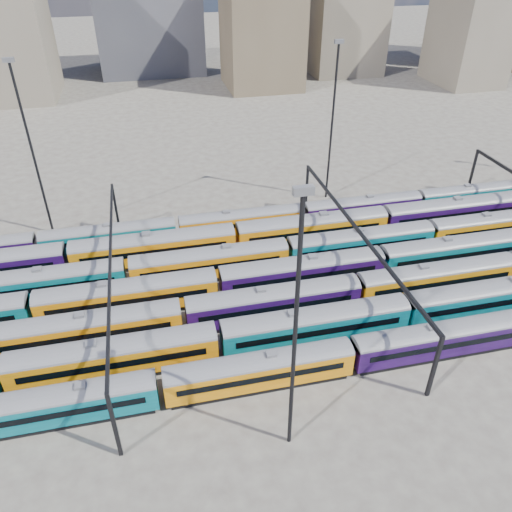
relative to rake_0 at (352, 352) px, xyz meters
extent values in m
plane|color=#48423D|center=(-3.71, 15.00, -2.53)|extent=(500.00, 500.00, 0.00)
cube|color=black|center=(-29.53, 0.00, -2.20)|extent=(18.13, 2.35, 0.67)
cube|color=#054A54|center=(-29.53, 0.00, -0.48)|extent=(19.09, 2.77, 2.77)
cylinder|color=#4C4C51|center=(-29.53, 0.00, 0.91)|extent=(19.09, 2.77, 2.77)
cube|color=black|center=(-29.53, -1.40, -0.15)|extent=(16.80, 0.06, 0.72)
cube|color=black|center=(-29.53, 1.40, -0.15)|extent=(16.80, 0.06, 0.72)
cube|color=slate|center=(-29.53, 0.00, 1.64)|extent=(0.95, 0.86, 0.33)
cube|color=black|center=(-9.84, 0.00, -2.20)|extent=(18.13, 2.35, 0.67)
cube|color=#B56807|center=(-9.84, 0.00, -0.48)|extent=(19.09, 2.77, 2.77)
cylinder|color=#4C4C51|center=(-9.84, 0.00, 0.91)|extent=(19.09, 2.77, 2.77)
cube|color=black|center=(-9.84, -1.40, -0.15)|extent=(16.80, 0.06, 0.72)
cube|color=black|center=(-9.84, 1.40, -0.15)|extent=(16.80, 0.06, 0.72)
cube|color=slate|center=(-9.84, 0.00, 1.64)|extent=(0.95, 0.86, 0.33)
cube|color=black|center=(9.84, 0.00, -2.20)|extent=(18.13, 2.35, 0.67)
cube|color=#190733|center=(9.84, 0.00, -0.48)|extent=(19.09, 2.77, 2.77)
cylinder|color=#4C4C51|center=(9.84, 0.00, 0.91)|extent=(19.09, 2.77, 2.77)
cube|color=black|center=(9.84, -1.40, -0.15)|extent=(16.80, 0.06, 0.72)
cube|color=black|center=(9.84, 1.40, -0.15)|extent=(16.80, 0.06, 0.72)
cube|color=slate|center=(9.84, 0.00, 1.64)|extent=(0.95, 0.86, 0.33)
cube|color=black|center=(-23.99, 5.00, -2.16)|extent=(20.07, 2.60, 0.74)
cube|color=#B56807|center=(-23.99, 5.00, -0.26)|extent=(21.13, 3.06, 3.06)
cylinder|color=#4C4C51|center=(-23.99, 5.00, 1.27)|extent=(21.13, 3.06, 3.06)
cube|color=black|center=(-23.99, 3.45, 0.11)|extent=(18.59, 0.06, 0.79)
cube|color=black|center=(-23.99, 6.55, 0.11)|extent=(18.59, 0.06, 0.79)
cube|color=slate|center=(-23.99, 5.00, 2.09)|extent=(1.06, 0.95, 0.37)
cube|color=black|center=(-2.27, 5.00, -2.16)|extent=(20.07, 2.60, 0.74)
cube|color=#054A54|center=(-2.27, 5.00, -0.26)|extent=(21.13, 3.06, 3.06)
cylinder|color=#4C4C51|center=(-2.27, 5.00, 1.27)|extent=(21.13, 3.06, 3.06)
cube|color=black|center=(-2.27, 3.45, 0.11)|extent=(18.59, 0.06, 0.79)
cube|color=black|center=(-2.27, 6.55, 0.11)|extent=(18.59, 0.06, 0.79)
cube|color=slate|center=(-2.27, 5.00, 2.09)|extent=(1.06, 0.95, 0.37)
cube|color=black|center=(19.46, 5.00, -2.16)|extent=(20.07, 2.60, 0.74)
cube|color=#054A54|center=(19.46, 5.00, -0.26)|extent=(21.13, 3.06, 3.06)
cylinder|color=#4C4C51|center=(19.46, 5.00, 1.27)|extent=(21.13, 3.06, 3.06)
cube|color=black|center=(19.46, 3.45, 0.11)|extent=(18.59, 0.06, 0.79)
cube|color=black|center=(19.46, 6.55, 0.11)|extent=(18.59, 0.06, 0.79)
cube|color=slate|center=(19.46, 5.00, 2.09)|extent=(1.06, 0.95, 0.37)
cube|color=black|center=(-27.01, 10.00, -2.17)|extent=(19.61, 2.54, 0.72)
cube|color=#B56807|center=(-27.01, 10.00, -0.31)|extent=(20.64, 2.99, 2.99)
cylinder|color=#4C4C51|center=(-27.01, 10.00, 1.18)|extent=(20.64, 2.99, 2.99)
cube|color=black|center=(-27.01, 8.48, 0.05)|extent=(18.16, 0.06, 0.77)
cube|color=black|center=(-27.01, 11.52, 0.05)|extent=(18.16, 0.06, 0.77)
cube|color=slate|center=(-27.01, 10.00, 1.98)|extent=(1.03, 0.93, 0.36)
cube|color=black|center=(-5.77, 10.00, -2.17)|extent=(19.61, 2.54, 0.72)
cube|color=#190733|center=(-5.77, 10.00, -0.31)|extent=(20.64, 2.99, 2.99)
cylinder|color=#4C4C51|center=(-5.77, 10.00, 1.18)|extent=(20.64, 2.99, 2.99)
cube|color=black|center=(-5.77, 8.48, 0.05)|extent=(18.16, 0.06, 0.77)
cube|color=black|center=(-5.77, 11.52, 0.05)|extent=(18.16, 0.06, 0.77)
cube|color=slate|center=(-5.77, 10.00, 1.98)|extent=(1.03, 0.93, 0.36)
cube|color=black|center=(15.47, 10.00, -2.17)|extent=(19.61, 2.54, 0.72)
cube|color=#B56807|center=(15.47, 10.00, -0.31)|extent=(20.64, 2.99, 2.99)
cylinder|color=#4C4C51|center=(15.47, 10.00, 1.18)|extent=(20.64, 2.99, 2.99)
cube|color=black|center=(15.47, 8.48, 0.05)|extent=(18.16, 0.06, 0.77)
cube|color=black|center=(15.47, 11.52, 0.05)|extent=(18.16, 0.06, 0.77)
cube|color=slate|center=(15.47, 10.00, 1.98)|extent=(1.03, 0.93, 0.36)
cube|color=black|center=(-22.45, 15.00, -2.16)|extent=(20.11, 2.61, 0.74)
cube|color=#B56807|center=(-22.45, 15.00, -0.25)|extent=(21.17, 3.07, 3.07)
cylinder|color=#4C4C51|center=(-22.45, 15.00, 1.28)|extent=(21.17, 3.07, 3.07)
cube|color=black|center=(-22.45, 13.45, 0.11)|extent=(18.63, 0.06, 0.79)
cube|color=black|center=(-22.45, 16.55, 0.11)|extent=(18.63, 0.06, 0.79)
cube|color=slate|center=(-22.45, 15.00, 2.10)|extent=(1.06, 0.95, 0.37)
cube|color=black|center=(-0.68, 15.00, -2.16)|extent=(20.11, 2.61, 0.74)
cube|color=#190733|center=(-0.68, 15.00, -0.25)|extent=(21.17, 3.07, 3.07)
cylinder|color=#4C4C51|center=(-0.68, 15.00, 1.28)|extent=(21.17, 3.07, 3.07)
cube|color=black|center=(-0.68, 13.45, 0.11)|extent=(18.63, 0.06, 0.79)
cube|color=black|center=(-0.68, 16.55, 0.11)|extent=(18.63, 0.06, 0.79)
cube|color=slate|center=(-0.68, 15.00, 2.10)|extent=(1.06, 0.95, 0.37)
cube|color=black|center=(21.09, 15.00, -2.16)|extent=(20.11, 2.61, 0.74)
cube|color=#054A54|center=(21.09, 15.00, -0.25)|extent=(21.17, 3.07, 3.07)
cylinder|color=#4C4C51|center=(21.09, 15.00, 1.28)|extent=(21.17, 3.07, 3.07)
cube|color=black|center=(21.09, 13.45, 0.11)|extent=(18.63, 0.06, 0.79)
cube|color=black|center=(21.09, 16.55, 0.11)|extent=(18.63, 0.06, 0.79)
cube|color=slate|center=(21.09, 15.00, 2.10)|extent=(1.06, 0.95, 0.37)
cube|color=black|center=(-33.11, 20.00, -2.17)|extent=(19.65, 2.55, 0.72)
cube|color=#054A54|center=(-33.11, 20.00, -0.31)|extent=(20.68, 3.00, 3.00)
cylinder|color=#4C4C51|center=(-33.11, 20.00, 1.19)|extent=(20.68, 3.00, 3.00)
cube|color=black|center=(-33.11, 18.48, 0.05)|extent=(18.20, 0.06, 0.78)
cube|color=black|center=(-33.11, 21.52, 0.05)|extent=(18.20, 0.06, 0.78)
cube|color=slate|center=(-33.11, 20.00, 1.99)|extent=(1.03, 0.93, 0.36)
cube|color=black|center=(-11.83, 20.00, -2.17)|extent=(19.65, 2.55, 0.72)
cube|color=#B56807|center=(-11.83, 20.00, -0.31)|extent=(20.68, 3.00, 3.00)
cylinder|color=#4C4C51|center=(-11.83, 20.00, 1.19)|extent=(20.68, 3.00, 3.00)
cube|color=black|center=(-11.83, 18.48, 0.05)|extent=(18.20, 0.06, 0.78)
cube|color=black|center=(-11.83, 21.52, 0.05)|extent=(18.20, 0.06, 0.78)
cube|color=slate|center=(-11.83, 20.00, 1.99)|extent=(1.03, 0.93, 0.36)
cube|color=black|center=(9.45, 20.00, -2.17)|extent=(19.65, 2.55, 0.72)
cube|color=#054A54|center=(9.45, 20.00, -0.31)|extent=(20.68, 3.00, 3.00)
cylinder|color=#4C4C51|center=(9.45, 20.00, 1.19)|extent=(20.68, 3.00, 3.00)
cube|color=black|center=(9.45, 18.48, 0.05)|extent=(18.20, 0.06, 0.78)
cube|color=black|center=(9.45, 21.52, 0.05)|extent=(18.20, 0.06, 0.78)
cube|color=slate|center=(9.45, 20.00, 1.99)|extent=(1.03, 0.93, 0.36)
cube|color=black|center=(30.73, 20.00, -2.17)|extent=(19.65, 2.55, 0.72)
cube|color=#B56807|center=(30.73, 20.00, -0.31)|extent=(20.68, 3.00, 3.00)
cylinder|color=#4C4C51|center=(30.73, 20.00, 1.19)|extent=(20.68, 3.00, 3.00)
cube|color=black|center=(30.73, 18.48, 0.05)|extent=(18.20, 0.06, 0.78)
cube|color=black|center=(30.73, 21.52, 0.05)|extent=(18.20, 0.06, 0.78)
cube|color=slate|center=(30.73, 20.00, 1.99)|extent=(1.03, 0.93, 0.36)
cube|color=black|center=(-18.77, 25.00, -2.14)|extent=(21.01, 2.73, 0.77)
cube|color=#B56807|center=(-18.77, 25.00, -0.15)|extent=(22.11, 3.21, 3.21)
cylinder|color=#4C4C51|center=(-18.77, 25.00, 1.45)|extent=(22.11, 3.21, 3.21)
cube|color=black|center=(-18.77, 23.38, 0.23)|extent=(19.46, 0.06, 0.83)
cube|color=black|center=(-18.77, 26.62, 0.23)|extent=(19.46, 0.06, 0.83)
cube|color=slate|center=(-18.77, 25.00, 2.30)|extent=(1.11, 1.00, 0.39)
cube|color=black|center=(3.95, 25.00, -2.14)|extent=(21.01, 2.73, 0.77)
cube|color=#B56807|center=(3.95, 25.00, -0.15)|extent=(22.11, 3.21, 3.21)
cylinder|color=#4C4C51|center=(3.95, 25.00, 1.45)|extent=(22.11, 3.21, 3.21)
cube|color=black|center=(3.95, 23.38, 0.23)|extent=(19.46, 0.06, 0.83)
cube|color=black|center=(3.95, 26.62, 0.23)|extent=(19.46, 0.06, 0.83)
cube|color=slate|center=(3.95, 25.00, 2.30)|extent=(1.11, 1.00, 0.39)
cube|color=black|center=(26.66, 25.00, -2.14)|extent=(21.01, 2.73, 0.77)
cube|color=#190733|center=(26.66, 25.00, -0.15)|extent=(22.11, 3.21, 3.21)
cylinder|color=#4C4C51|center=(26.66, 25.00, 1.45)|extent=(22.11, 3.21, 3.21)
cube|color=black|center=(26.66, 23.38, 0.23)|extent=(19.46, 0.06, 0.83)
cube|color=black|center=(26.66, 26.62, 0.23)|extent=(19.46, 0.06, 0.83)
cube|color=slate|center=(26.66, 25.00, 2.30)|extent=(1.11, 1.00, 0.39)
cube|color=black|center=(-24.88, 30.00, -2.20)|extent=(17.90, 2.32, 0.66)
cube|color=#054A54|center=(-24.88, 30.00, -0.51)|extent=(18.84, 2.73, 2.73)
cylinder|color=#4C4C51|center=(-24.88, 30.00, 0.86)|extent=(18.84, 2.73, 2.73)
cube|color=black|center=(-24.88, 28.61, -0.18)|extent=(16.58, 0.06, 0.71)
cube|color=black|center=(-24.88, 31.39, -0.18)|extent=(16.58, 0.06, 0.71)
cube|color=slate|center=(-24.88, 30.00, 1.59)|extent=(0.94, 0.85, 0.33)
cube|color=black|center=(-5.44, 30.00, -2.20)|extent=(17.90, 2.32, 0.66)
cube|color=#B56807|center=(-5.44, 30.00, -0.51)|extent=(18.84, 2.73, 2.73)
cylinder|color=#4C4C51|center=(-5.44, 30.00, 0.86)|extent=(18.84, 2.73, 2.73)
cube|color=black|center=(-5.44, 28.61, -0.18)|extent=(16.58, 0.06, 0.71)
cube|color=black|center=(-5.44, 31.39, -0.18)|extent=(16.58, 0.06, 0.71)
cube|color=slate|center=(-5.44, 30.00, 1.59)|extent=(0.94, 0.85, 0.33)
cube|color=black|center=(14.00, 30.00, -2.20)|extent=(17.90, 2.32, 0.66)
cube|color=#190733|center=(14.00, 30.00, -0.51)|extent=(18.84, 2.73, 2.73)
cylinder|color=#4C4C51|center=(14.00, 30.00, 0.86)|extent=(18.84, 2.73, 2.73)
cube|color=black|center=(14.00, 28.61, -0.18)|extent=(16.58, 0.06, 0.71)
cube|color=black|center=(14.00, 31.39, -0.18)|extent=(16.58, 0.06, 0.71)
cube|color=slate|center=(14.00, 30.00, 1.59)|extent=(0.94, 0.85, 0.33)
cube|color=black|center=(33.44, 30.00, -2.20)|extent=(17.90, 2.32, 0.66)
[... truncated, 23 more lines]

